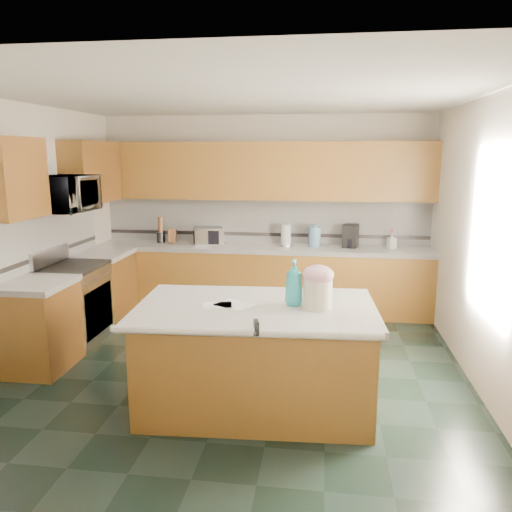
# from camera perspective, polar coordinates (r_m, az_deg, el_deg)

# --- Properties ---
(floor) EXTENTS (4.60, 4.60, 0.00)m
(floor) POSITION_cam_1_polar(r_m,az_deg,el_deg) (5.26, -2.19, -12.77)
(floor) COLOR black
(floor) RESTS_ON ground
(ceiling) EXTENTS (4.60, 4.60, 0.00)m
(ceiling) POSITION_cam_1_polar(r_m,az_deg,el_deg) (4.82, -2.45, 17.90)
(ceiling) COLOR white
(ceiling) RESTS_ON ground
(wall_back) EXTENTS (4.60, 0.04, 2.70)m
(wall_back) POSITION_cam_1_polar(r_m,az_deg,el_deg) (7.14, 0.97, 5.00)
(wall_back) COLOR silver
(wall_back) RESTS_ON ground
(wall_front) EXTENTS (4.60, 0.04, 2.70)m
(wall_front) POSITION_cam_1_polar(r_m,az_deg,el_deg) (2.67, -11.16, -6.51)
(wall_front) COLOR silver
(wall_front) RESTS_ON ground
(wall_left) EXTENTS (0.04, 4.60, 2.70)m
(wall_left) POSITION_cam_1_polar(r_m,az_deg,el_deg) (5.74, -25.77, 2.23)
(wall_left) COLOR silver
(wall_left) RESTS_ON ground
(wall_right) EXTENTS (0.04, 4.60, 2.70)m
(wall_right) POSITION_cam_1_polar(r_m,az_deg,el_deg) (5.01, 24.81, 1.09)
(wall_right) COLOR silver
(wall_right) RESTS_ON ground
(back_base_cab) EXTENTS (4.60, 0.60, 0.86)m
(back_base_cab) POSITION_cam_1_polar(r_m,az_deg,el_deg) (6.99, 0.63, -2.81)
(back_base_cab) COLOR #351C0A
(back_base_cab) RESTS_ON ground
(back_countertop) EXTENTS (4.60, 0.64, 0.06)m
(back_countertop) POSITION_cam_1_polar(r_m,az_deg,el_deg) (6.89, 0.64, 0.90)
(back_countertop) COLOR white
(back_countertop) RESTS_ON back_base_cab
(back_upper_cab) EXTENTS (4.60, 0.33, 0.78)m
(back_upper_cab) POSITION_cam_1_polar(r_m,az_deg,el_deg) (6.91, 0.80, 9.69)
(back_upper_cab) COLOR #351C0A
(back_upper_cab) RESTS_ON wall_back
(back_backsplash) EXTENTS (4.60, 0.02, 0.63)m
(back_backsplash) POSITION_cam_1_polar(r_m,az_deg,el_deg) (7.12, 0.94, 4.06)
(back_backsplash) COLOR silver
(back_backsplash) RESTS_ON back_countertop
(back_accent_band) EXTENTS (4.60, 0.01, 0.05)m
(back_accent_band) POSITION_cam_1_polar(r_m,az_deg,el_deg) (7.14, 0.93, 2.50)
(back_accent_band) COLOR black
(back_accent_band) RESTS_ON back_countertop
(left_base_cab_rear) EXTENTS (0.60, 0.82, 0.86)m
(left_base_cab_rear) POSITION_cam_1_polar(r_m,az_deg,el_deg) (6.87, -16.96, -3.58)
(left_base_cab_rear) COLOR #351C0A
(left_base_cab_rear) RESTS_ON ground
(left_counter_rear) EXTENTS (0.64, 0.82, 0.06)m
(left_counter_rear) POSITION_cam_1_polar(r_m,az_deg,el_deg) (6.77, -17.19, 0.18)
(left_counter_rear) COLOR white
(left_counter_rear) RESTS_ON left_base_cab_rear
(left_base_cab_front) EXTENTS (0.60, 0.72, 0.86)m
(left_base_cab_front) POSITION_cam_1_polar(r_m,az_deg,el_deg) (5.59, -23.53, -7.55)
(left_base_cab_front) COLOR #351C0A
(left_base_cab_front) RESTS_ON ground
(left_counter_front) EXTENTS (0.64, 0.72, 0.06)m
(left_counter_front) POSITION_cam_1_polar(r_m,az_deg,el_deg) (5.46, -23.92, -2.98)
(left_counter_front) COLOR white
(left_counter_front) RESTS_ON left_base_cab_front
(left_backsplash) EXTENTS (0.02, 2.30, 0.63)m
(left_backsplash) POSITION_cam_1_polar(r_m,az_deg,el_deg) (6.20, -22.66, 2.03)
(left_backsplash) COLOR silver
(left_backsplash) RESTS_ON wall_left
(left_accent_band) EXTENTS (0.01, 2.30, 0.05)m
(left_accent_band) POSITION_cam_1_polar(r_m,az_deg,el_deg) (6.23, -22.47, 0.26)
(left_accent_band) COLOR black
(left_accent_band) RESTS_ON wall_left
(left_upper_cab_rear) EXTENTS (0.33, 1.09, 0.78)m
(left_upper_cab_rear) POSITION_cam_1_polar(r_m,az_deg,el_deg) (6.83, -18.28, 9.10)
(left_upper_cab_rear) COLOR #351C0A
(left_upper_cab_rear) RESTS_ON wall_left
(left_upper_cab_front) EXTENTS (0.33, 0.72, 0.78)m
(left_upper_cab_front) POSITION_cam_1_polar(r_m,az_deg,el_deg) (5.39, -26.07, 7.99)
(left_upper_cab_front) COLOR #351C0A
(left_upper_cab_front) RESTS_ON wall_left
(range_body) EXTENTS (0.60, 0.76, 0.88)m
(range_body) POSITION_cam_1_polar(r_m,az_deg,el_deg) (6.19, -20.01, -5.35)
(range_body) COLOR #B7B7BC
(range_body) RESTS_ON ground
(range_oven_door) EXTENTS (0.02, 0.68, 0.55)m
(range_oven_door) POSITION_cam_1_polar(r_m,az_deg,el_deg) (6.08, -17.55, -5.90)
(range_oven_door) COLOR black
(range_oven_door) RESTS_ON range_body
(range_cooktop) EXTENTS (0.62, 0.78, 0.04)m
(range_cooktop) POSITION_cam_1_polar(r_m,az_deg,el_deg) (6.08, -20.31, -1.19)
(range_cooktop) COLOR black
(range_cooktop) RESTS_ON range_body
(range_handle) EXTENTS (0.02, 0.66, 0.02)m
(range_handle) POSITION_cam_1_polar(r_m,az_deg,el_deg) (5.96, -17.51, -2.43)
(range_handle) COLOR #B7B7BC
(range_handle) RESTS_ON range_body
(range_backguard) EXTENTS (0.06, 0.76, 0.18)m
(range_backguard) POSITION_cam_1_polar(r_m,az_deg,el_deg) (6.18, -22.51, -0.02)
(range_backguard) COLOR #B7B7BC
(range_backguard) RESTS_ON range_body
(microwave) EXTENTS (0.50, 0.73, 0.41)m
(microwave) POSITION_cam_1_polar(r_m,az_deg,el_deg) (5.96, -20.87, 6.64)
(microwave) COLOR #B7B7BC
(microwave) RESTS_ON wall_left
(island_base) EXTENTS (1.96, 1.19, 0.86)m
(island_base) POSITION_cam_1_polar(r_m,az_deg,el_deg) (4.39, 0.01, -11.74)
(island_base) COLOR #351C0A
(island_base) RESTS_ON ground
(island_top) EXTENTS (2.07, 1.30, 0.06)m
(island_top) POSITION_cam_1_polar(r_m,az_deg,el_deg) (4.23, 0.01, -6.01)
(island_top) COLOR white
(island_top) RESTS_ON island_base
(island_bullnose) EXTENTS (2.00, 0.17, 0.06)m
(island_bullnose) POSITION_cam_1_polar(r_m,az_deg,el_deg) (3.68, -1.27, -8.79)
(island_bullnose) COLOR white
(island_bullnose) RESTS_ON island_base
(treat_jar) EXTENTS (0.29, 0.29, 0.25)m
(treat_jar) POSITION_cam_1_polar(r_m,az_deg,el_deg) (4.13, 7.07, -4.31)
(treat_jar) COLOR beige
(treat_jar) RESTS_ON island_top
(treat_jar_lid) EXTENTS (0.26, 0.26, 0.16)m
(treat_jar_lid) POSITION_cam_1_polar(r_m,az_deg,el_deg) (4.09, 7.12, -2.13)
(treat_jar_lid) COLOR #DF9EB1
(treat_jar_lid) RESTS_ON treat_jar
(treat_jar_knob) EXTENTS (0.08, 0.03, 0.03)m
(treat_jar_knob) POSITION_cam_1_polar(r_m,az_deg,el_deg) (4.08, 7.14, -1.41)
(treat_jar_knob) COLOR tan
(treat_jar_knob) RESTS_ON treat_jar_lid
(treat_jar_knob_end_l) EXTENTS (0.04, 0.04, 0.04)m
(treat_jar_knob_end_l) POSITION_cam_1_polar(r_m,az_deg,el_deg) (4.08, 6.54, -1.39)
(treat_jar_knob_end_l) COLOR tan
(treat_jar_knob_end_l) RESTS_ON treat_jar_lid
(treat_jar_knob_end_r) EXTENTS (0.04, 0.04, 0.04)m
(treat_jar_knob_end_r) POSITION_cam_1_polar(r_m,az_deg,el_deg) (4.08, 7.74, -1.42)
(treat_jar_knob_end_r) COLOR tan
(treat_jar_knob_end_r) RESTS_ON treat_jar_lid
(soap_bottle_island) EXTENTS (0.17, 0.18, 0.39)m
(soap_bottle_island) POSITION_cam_1_polar(r_m,az_deg,el_deg) (4.19, 4.37, -3.04)
(soap_bottle_island) COLOR teal
(soap_bottle_island) RESTS_ON island_top
(paper_sheet_a) EXTENTS (0.27, 0.22, 0.00)m
(paper_sheet_a) POSITION_cam_1_polar(r_m,az_deg,el_deg) (4.23, -4.42, -5.60)
(paper_sheet_a) COLOR white
(paper_sheet_a) RESTS_ON island_top
(paper_sheet_b) EXTENTS (0.38, 0.35, 0.00)m
(paper_sheet_b) POSITION_cam_1_polar(r_m,az_deg,el_deg) (4.23, -2.44, -5.60)
(paper_sheet_b) COLOR white
(paper_sheet_b) RESTS_ON island_top
(clamp_body) EXTENTS (0.06, 0.11, 0.10)m
(clamp_body) POSITION_cam_1_polar(r_m,az_deg,el_deg) (3.67, 0.04, -8.16)
(clamp_body) COLOR black
(clamp_body) RESTS_ON island_top
(clamp_handle) EXTENTS (0.02, 0.08, 0.02)m
(clamp_handle) POSITION_cam_1_polar(r_m,az_deg,el_deg) (3.62, -0.11, -8.80)
(clamp_handle) COLOR black
(clamp_handle) RESTS_ON island_top
(knife_block) EXTENTS (0.12, 0.16, 0.22)m
(knife_block) POSITION_cam_1_polar(r_m,az_deg,el_deg) (7.19, -9.56, 2.23)
(knife_block) COLOR #472814
(knife_block) RESTS_ON back_countertop
(utensil_crock) EXTENTS (0.12, 0.12, 0.15)m
(utensil_crock) POSITION_cam_1_polar(r_m,az_deg,el_deg) (7.28, -10.82, 2.10)
(utensil_crock) COLOR black
(utensil_crock) RESTS_ON back_countertop
(utensil_bundle) EXTENTS (0.07, 0.07, 0.22)m
(utensil_bundle) POSITION_cam_1_polar(r_m,az_deg,el_deg) (7.25, -10.87, 3.54)
(utensil_bundle) COLOR #472814
(utensil_bundle) RESTS_ON utensil_crock
(toaster_oven) EXTENTS (0.47, 0.39, 0.23)m
(toaster_oven) POSITION_cam_1_polar(r_m,az_deg,el_deg) (7.05, -5.47, 2.29)
(toaster_oven) COLOR #B7B7BC
(toaster_oven) RESTS_ON back_countertop
(toaster_oven_door) EXTENTS (0.36, 0.01, 0.19)m
(toaster_oven_door) POSITION_cam_1_polar(r_m,az_deg,el_deg) (6.93, -5.71, 2.12)
(toaster_oven_door) COLOR black
(toaster_oven_door) RESTS_ON toaster_oven
(paper_towel) EXTENTS (0.13, 0.13, 0.30)m
(paper_towel) POSITION_cam_1_polar(r_m,az_deg,el_deg) (6.93, 3.44, 2.44)
(paper_towel) COLOR white
(paper_towel) RESTS_ON back_countertop
(paper_towel_base) EXTENTS (0.20, 0.20, 0.01)m
(paper_towel_base) POSITION_cam_1_polar(r_m,az_deg,el_deg) (6.95, 3.43, 1.28)
(paper_towel_base) COLOR #B7B7BC
(paper_towel_base) RESTS_ON back_countertop
(water_jug) EXTENTS (0.16, 0.16, 0.27)m
(water_jug) POSITION_cam_1_polar(r_m,az_deg,el_deg) (6.87, 6.70, 2.19)
(water_jug) COLOR #6396BC
(water_jug) RESTS_ON back_countertop
(water_jug_neck) EXTENTS (0.08, 0.08, 0.04)m
(water_jug_neck) POSITION_cam_1_polar(r_m,az_deg,el_deg) (6.85, 6.74, 3.47)
(water_jug_neck) COLOR #6396BC
(water_jug_neck) RESTS_ON water_jug
(coffee_maker) EXTENTS (0.24, 0.25, 0.32)m
(coffee_maker) POSITION_cam_1_polar(r_m,az_deg,el_deg) (6.89, 10.76, 2.29)
(coffee_maker) COLOR black
(coffee_maker) RESTS_ON back_countertop
(coffee_carafe) EXTENTS (0.13, 0.13, 0.13)m
(coffee_carafe) POSITION_cam_1_polar(r_m,az_deg,el_deg) (6.86, 10.75, 1.46)
(coffee_carafe) COLOR black
(coffee_carafe) RESTS_ON back_countertop
(soap_bottle_back) EXTENTS (0.13, 0.13, 0.22)m
(soap_bottle_back) POSITION_cam_1_polar(r_m,az_deg,el_deg) (6.92, 15.26, 1.71)
(soap_bottle_back) COLOR white
(soap_bottle_back) RESTS_ON back_countertop
(soap_back_cap) EXTENTS (0.02, 0.02, 0.03)m
(soap_back_cap) POSITION_cam_1_polar(r_m,az_deg,el_deg) (6.90, 15.31, 2.74)
(soap_back_cap) COLOR red
(soap_back_cap) RESTS_ON soap_bottle_back
(window_light_proxy) EXTENTS (0.02, 1.40, 1.10)m
(window_light_proxy) POSITION_cam_1_polar(r_m,az_deg,el_deg) (4.79, 25.30, 2.44)
(window_light_proxy) COLOR white
(window_light_proxy) RESTS_ON wall_right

